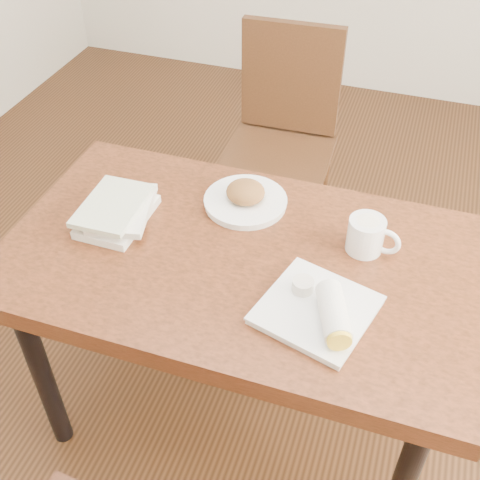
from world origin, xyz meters
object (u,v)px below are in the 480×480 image
(table, at_px, (240,277))
(chair_far, at_px, (283,131))
(plate_scone, at_px, (246,198))
(coffee_mug, at_px, (367,235))
(plate_burrito, at_px, (321,310))
(book_stack, at_px, (118,211))

(table, relative_size, chair_far, 1.33)
(plate_scone, bearing_deg, coffee_mug, -12.61)
(plate_burrito, bearing_deg, table, 149.41)
(chair_far, distance_m, book_stack, 0.98)
(plate_burrito, distance_m, book_stack, 0.65)
(chair_far, distance_m, plate_scone, 0.79)
(chair_far, relative_size, coffee_mug, 6.64)
(table, distance_m, chair_far, 0.97)
(coffee_mug, height_order, plate_burrito, coffee_mug)
(table, distance_m, plate_scone, 0.24)
(plate_burrito, bearing_deg, book_stack, 164.25)
(plate_scone, bearing_deg, book_stack, -150.56)
(coffee_mug, xyz_separation_m, book_stack, (-0.68, -0.10, -0.02))
(table, bearing_deg, plate_burrito, -30.59)
(plate_burrito, height_order, book_stack, plate_burrito)
(table, xyz_separation_m, plate_burrito, (0.25, -0.15, 0.11))
(chair_far, xyz_separation_m, plate_burrito, (0.39, -1.10, 0.23))
(plate_scone, bearing_deg, plate_burrito, -49.35)
(chair_far, bearing_deg, book_stack, -104.03)
(plate_scone, distance_m, book_stack, 0.37)
(plate_scone, relative_size, coffee_mug, 1.69)
(plate_scone, distance_m, plate_burrito, 0.47)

